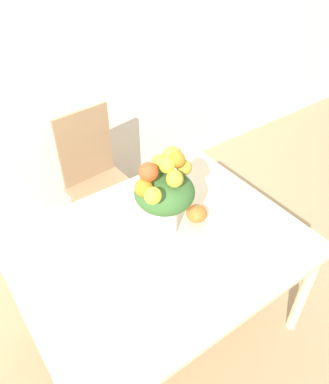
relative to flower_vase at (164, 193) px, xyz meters
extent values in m
plane|color=tan|center=(-0.08, -0.07, -0.97)|extent=(12.00, 12.00, 0.00)
cube|color=white|center=(-0.08, 1.28, 0.38)|extent=(8.00, 0.06, 2.70)
cube|color=beige|center=(-0.08, -0.07, -0.26)|extent=(1.40, 1.09, 0.03)
cylinder|color=beige|center=(0.57, -0.56, -0.63)|extent=(0.06, 0.06, 0.69)
cylinder|color=beige|center=(-0.72, 0.41, -0.63)|extent=(0.06, 0.06, 0.69)
cylinder|color=beige|center=(0.57, 0.41, -0.63)|extent=(0.06, 0.06, 0.69)
cylinder|color=silver|center=(0.00, 0.00, -0.15)|extent=(0.13, 0.13, 0.20)
cylinder|color=silver|center=(0.00, 0.00, -0.21)|extent=(0.12, 0.12, 0.08)
cylinder|color=#38662D|center=(0.03, 0.00, -0.11)|extent=(0.01, 0.01, 0.25)
cylinder|color=#38662D|center=(0.01, 0.03, -0.11)|extent=(0.01, 0.01, 0.25)
cylinder|color=#38662D|center=(-0.02, 0.02, -0.11)|extent=(0.01, 0.01, 0.25)
cylinder|color=#38662D|center=(-0.02, -0.01, -0.11)|extent=(0.01, 0.01, 0.25)
cylinder|color=#38662D|center=(0.01, -0.02, -0.11)|extent=(0.01, 0.01, 0.25)
ellipsoid|color=#38662D|center=(0.00, 0.00, 0.00)|extent=(0.29, 0.29, 0.18)
sphere|color=#AD9E33|center=(0.01, 0.06, 0.14)|extent=(0.08, 0.08, 0.08)
sphere|color=#D64C23|center=(-0.08, 0.02, 0.15)|extent=(0.09, 0.09, 0.09)
sphere|color=#AD9E33|center=(0.01, -0.07, 0.13)|extent=(0.08, 0.08, 0.08)
sphere|color=#AD9E33|center=(0.07, 0.04, 0.16)|extent=(0.10, 0.10, 0.10)
sphere|color=orange|center=(0.06, -0.01, 0.17)|extent=(0.08, 0.08, 0.08)
sphere|color=yellow|center=(-0.13, -0.09, 0.11)|extent=(0.08, 0.08, 0.08)
sphere|color=orange|center=(-0.11, 0.00, 0.09)|extent=(0.08, 0.08, 0.08)
sphere|color=yellow|center=(0.01, -0.01, 0.17)|extent=(0.07, 0.07, 0.07)
sphere|color=#AD9E33|center=(0.10, -0.01, 0.11)|extent=(0.07, 0.07, 0.07)
ellipsoid|color=orange|center=(0.18, -0.04, -0.21)|extent=(0.11, 0.11, 0.09)
cylinder|color=brown|center=(0.18, -0.04, -0.16)|extent=(0.02, 0.02, 0.02)
cube|color=#9E7A56|center=(0.03, 0.74, -0.51)|extent=(0.45, 0.45, 0.02)
cylinder|color=#9E7A56|center=(-0.13, 0.56, -0.75)|extent=(0.04, 0.04, 0.45)
cylinder|color=#9E7A56|center=(0.21, 0.59, -0.75)|extent=(0.04, 0.04, 0.45)
cylinder|color=#9E7A56|center=(-0.15, 0.90, -0.75)|extent=(0.04, 0.04, 0.45)
cylinder|color=#9E7A56|center=(0.19, 0.92, -0.75)|extent=(0.04, 0.04, 0.45)
cube|color=#9E7A56|center=(0.01, 0.94, -0.24)|extent=(0.40, 0.05, 0.53)
camera|label=1|loc=(-0.80, -1.11, 1.15)|focal=35.00mm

